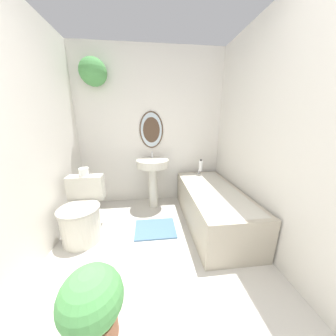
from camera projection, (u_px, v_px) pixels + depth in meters
name	position (u px, v px, depth m)	size (l,w,h in m)	color
wall_back	(145.00, 124.00, 2.65)	(2.37, 0.36, 2.40)	silver
wall_left	(8.00, 140.00, 1.33)	(0.06, 2.68, 2.40)	silver
wall_right	(277.00, 137.00, 1.58)	(0.06, 2.68, 2.40)	silver
toilet	(82.00, 215.00, 1.96)	(0.45, 0.59, 0.69)	beige
pedestal_sink	(153.00, 171.00, 2.58)	(0.48, 0.48, 0.88)	beige
bathtub	(212.00, 205.00, 2.25)	(0.67, 1.52, 0.56)	#B2A893
shampoo_bottle	(201.00, 166.00, 2.70)	(0.06, 0.06, 0.19)	white
potted_plant	(92.00, 303.00, 1.02)	(0.38, 0.38, 0.52)	#9E6042
bath_mat	(156.00, 229.00, 2.16)	(0.51, 0.42, 0.02)	#4C7093
toilet_paper_roll	(84.00, 172.00, 2.05)	(0.11, 0.11, 0.10)	white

